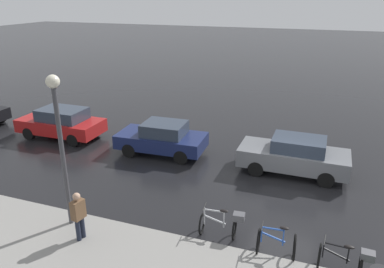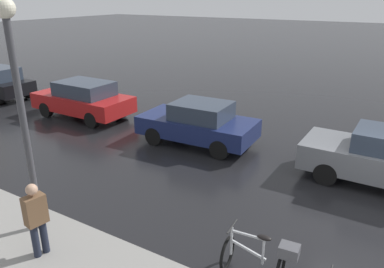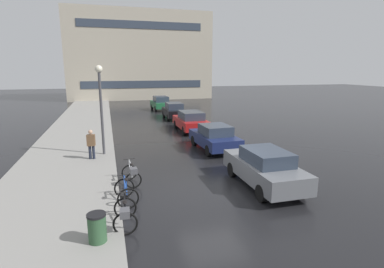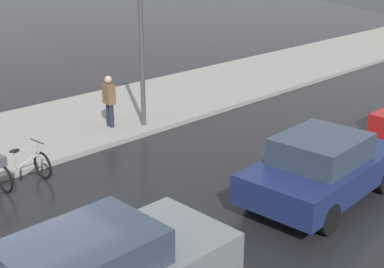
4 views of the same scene
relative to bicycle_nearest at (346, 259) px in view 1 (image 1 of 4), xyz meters
The scene contains 9 objects.
ground_plane 4.06m from the bicycle_nearest, 29.00° to the left, with size 140.00×140.00×0.00m, color black.
bicycle_nearest is the anchor object (origin of this frame).
bicycle_second 1.83m from the bicycle_nearest, 85.48° to the left, with size 0.83×1.11×0.99m.
bicycle_third 3.51m from the bicycle_nearest, 82.05° to the left, with size 0.77×1.37×0.98m.
car_grey 6.01m from the bicycle_nearest, 18.61° to the left, with size 1.84×4.39×1.57m.
car_navy 9.70m from the bicycle_nearest, 53.98° to the left, with size 2.06×4.11×1.51m.
car_red 14.77m from the bicycle_nearest, 66.73° to the left, with size 1.95×4.33×1.55m.
pedestrian 7.49m from the bicycle_nearest, 99.52° to the left, with size 0.43×0.30×1.68m.
streetlamp 8.66m from the bicycle_nearest, 94.49° to the left, with size 0.39×0.39×4.92m.
Camera 1 is at (-12.43, -0.89, 7.04)m, focal length 35.00 mm.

